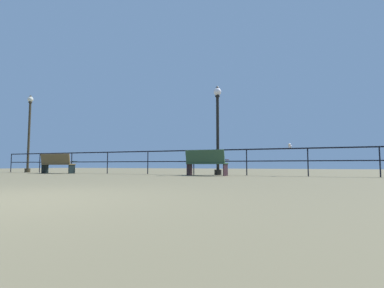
# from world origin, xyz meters

# --- Properties ---
(pier_railing) EXTENTS (24.75, 0.05, 1.05)m
(pier_railing) POSITION_xyz_m (0.00, 9.11, 0.78)
(pier_railing) COLOR black
(pier_railing) RESTS_ON ground_plane
(bench_far_left) EXTENTS (1.74, 0.76, 0.96)m
(bench_far_left) POSITION_xyz_m (-8.04, 8.34, 0.52)
(bench_far_left) COLOR brown
(bench_far_left) RESTS_ON ground_plane
(bench_near_left) EXTENTS (1.65, 0.78, 0.99)m
(bench_near_left) POSITION_xyz_m (-0.32, 8.34, 0.55)
(bench_near_left) COLOR #2C492F
(bench_near_left) RESTS_ON ground_plane
(lamppost_left) EXTENTS (0.30, 0.30, 4.43)m
(lamppost_left) POSITION_xyz_m (-11.29, 9.32, 2.37)
(lamppost_left) COLOR #322B1C
(lamppost_left) RESTS_ON ground_plane
(lamppost_center) EXTENTS (0.33, 0.33, 3.79)m
(lamppost_center) POSITION_xyz_m (-0.12, 9.32, 2.12)
(lamppost_center) COLOR black
(lamppost_center) RESTS_ON ground_plane
(seagull_on_rail) EXTENTS (0.16, 0.37, 0.17)m
(seagull_on_rail) POSITION_xyz_m (2.76, 9.09, 1.13)
(seagull_on_rail) COLOR white
(seagull_on_rail) RESTS_ON pier_railing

